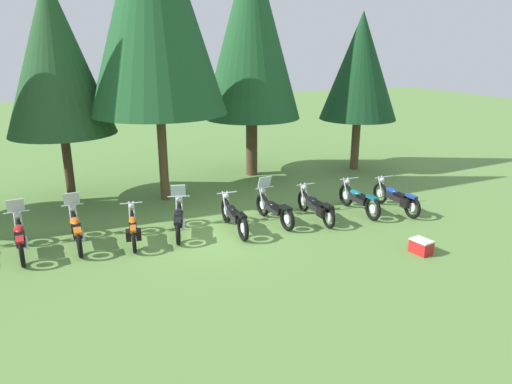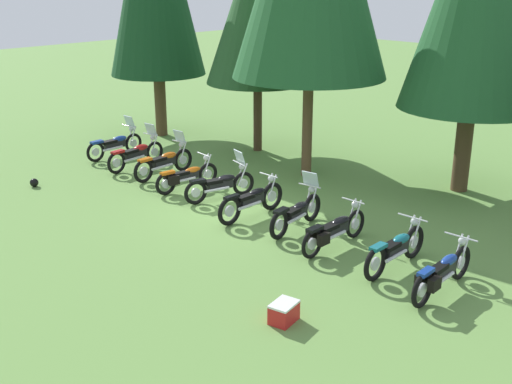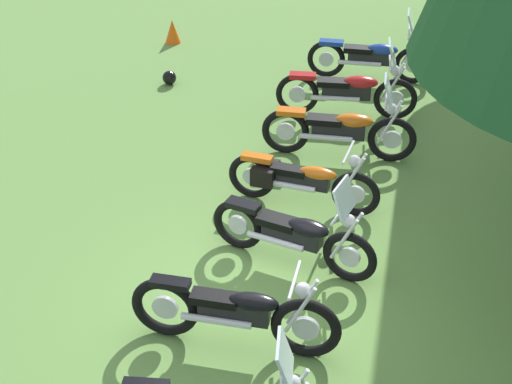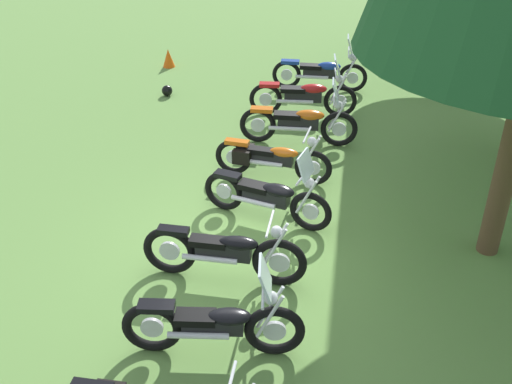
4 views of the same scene
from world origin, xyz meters
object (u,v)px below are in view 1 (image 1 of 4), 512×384
at_px(motorcycle_4, 179,219).
at_px(pine_tree_4, 360,67).
at_px(motorcycle_1, 20,237).
at_px(motorcycle_8, 359,199).
at_px(motorcycle_6, 274,209).
at_px(motorcycle_7, 316,206).
at_px(pine_tree_1, 55,56).
at_px(pine_tree_3, 251,30).
at_px(motorcycle_9, 397,198).
at_px(motorcycle_5, 234,216).
at_px(motorcycle_3, 133,229).
at_px(motorcycle_2, 76,229).
at_px(picnic_cooler, 421,246).

height_order(motorcycle_4, pine_tree_4, pine_tree_4).
bearing_deg(motorcycle_1, motorcycle_8, -98.65).
bearing_deg(motorcycle_6, motorcycle_7, -108.55).
bearing_deg(pine_tree_1, pine_tree_4, 1.12).
xyz_separation_m(motorcycle_7, pine_tree_3, (0.06, 5.96, 5.50)).
bearing_deg(motorcycle_9, motorcycle_1, 83.90).
relative_size(motorcycle_5, pine_tree_4, 0.35).
relative_size(motorcycle_8, motorcycle_9, 0.97).
bearing_deg(motorcycle_7, motorcycle_3, 86.60).
xyz_separation_m(motorcycle_7, motorcycle_9, (2.93, -0.24, 0.01)).
bearing_deg(pine_tree_1, motorcycle_7, -33.97).
height_order(motorcycle_5, pine_tree_4, pine_tree_4).
height_order(motorcycle_3, motorcycle_9, motorcycle_9).
bearing_deg(motorcycle_1, motorcycle_2, -93.67).
height_order(motorcycle_4, pine_tree_1, pine_tree_1).
height_order(motorcycle_2, motorcycle_8, motorcycle_2).
height_order(motorcycle_2, pine_tree_3, pine_tree_3).
distance_m(motorcycle_3, pine_tree_1, 6.75).
relative_size(pine_tree_1, pine_tree_3, 0.81).
bearing_deg(motorcycle_6, pine_tree_1, 44.06).
distance_m(motorcycle_7, picnic_cooler, 3.60).
distance_m(motorcycle_2, motorcycle_3, 1.55).
relative_size(motorcycle_2, motorcycle_6, 1.07).
height_order(motorcycle_8, motorcycle_9, motorcycle_8).
bearing_deg(motorcycle_4, pine_tree_1, 47.35).
xyz_separation_m(motorcycle_3, motorcycle_8, (7.36, -0.18, 0.04)).
height_order(motorcycle_7, pine_tree_4, pine_tree_4).
bearing_deg(motorcycle_5, motorcycle_9, -93.05).
height_order(motorcycle_1, picnic_cooler, motorcycle_1).
distance_m(motorcycle_6, pine_tree_1, 8.83).
relative_size(pine_tree_3, pine_tree_4, 1.40).
bearing_deg(motorcycle_9, motorcycle_6, 81.39).
xyz_separation_m(motorcycle_8, pine_tree_4, (3.10, 5.07, 4.04)).
distance_m(motorcycle_6, picnic_cooler, 4.52).
distance_m(motorcycle_5, motorcycle_9, 5.71).
distance_m(motorcycle_1, pine_tree_4, 14.68).
bearing_deg(pine_tree_3, motorcycle_5, -115.62).
bearing_deg(pine_tree_1, pine_tree_3, 8.06).
xyz_separation_m(pine_tree_1, pine_tree_4, (12.04, 0.24, -0.54)).
bearing_deg(motorcycle_6, motorcycle_8, -101.14).
bearing_deg(pine_tree_3, motorcycle_2, -143.77).
distance_m(motorcycle_3, pine_tree_4, 12.24).
xyz_separation_m(motorcycle_5, pine_tree_3, (2.82, 5.89, 5.49)).
distance_m(motorcycle_1, picnic_cooler, 10.77).
relative_size(motorcycle_7, pine_tree_3, 0.25).
distance_m(motorcycle_4, motorcycle_5, 1.64).
relative_size(motorcycle_1, motorcycle_5, 1.01).
xyz_separation_m(motorcycle_5, motorcycle_7, (2.76, -0.07, -0.01)).
relative_size(motorcycle_6, motorcycle_8, 0.95).
height_order(motorcycle_9, picnic_cooler, motorcycle_9).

